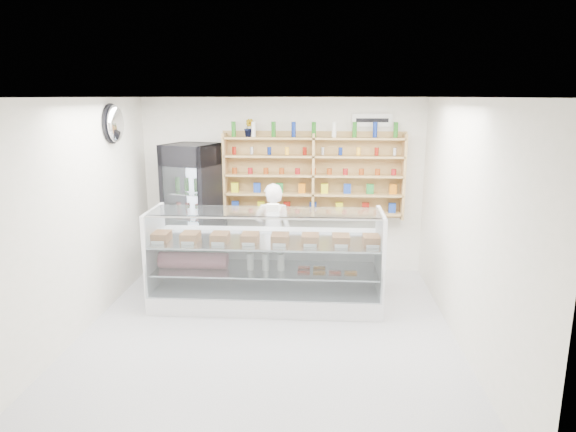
{
  "coord_description": "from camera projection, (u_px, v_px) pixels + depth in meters",
  "views": [
    {
      "loc": [
        0.62,
        -5.67,
        2.81
      ],
      "look_at": [
        0.19,
        0.9,
        1.27
      ],
      "focal_mm": 32.0,
      "sensor_mm": 36.0,
      "label": 1
    }
  ],
  "objects": [
    {
      "name": "potted_plant",
      "position": [
        249.0,
        128.0,
        7.96
      ],
      "size": [
        0.18,
        0.16,
        0.28
      ],
      "primitive_type": "imported",
      "rotation": [
        0.0,
        0.0,
        -0.22
      ],
      "color": "#1E6626",
      "rests_on": "wall_shelving"
    },
    {
      "name": "shop_worker",
      "position": [
        273.0,
        234.0,
        7.73
      ],
      "size": [
        0.58,
        0.39,
        1.56
      ],
      "primitive_type": "imported",
      "rotation": [
        0.0,
        0.0,
        3.12
      ],
      "color": "white",
      "rests_on": "floor"
    },
    {
      "name": "wall_shelving",
      "position": [
        313.0,
        176.0,
        8.07
      ],
      "size": [
        2.84,
        0.28,
        1.33
      ],
      "color": "tan",
      "rests_on": "back_wall"
    },
    {
      "name": "drinks_cooler",
      "position": [
        195.0,
        211.0,
        8.05
      ],
      "size": [
        0.95,
        0.94,
        2.1
      ],
      "rotation": [
        0.0,
        0.0,
        -0.33
      ],
      "color": "black",
      "rests_on": "floor"
    },
    {
      "name": "room",
      "position": [
        266.0,
        223.0,
        5.87
      ],
      "size": [
        5.0,
        5.0,
        5.0
      ],
      "color": "#B9B9BE",
      "rests_on": "ground"
    },
    {
      "name": "security_mirror",
      "position": [
        115.0,
        124.0,
        6.93
      ],
      "size": [
        0.15,
        0.5,
        0.5
      ],
      "primitive_type": "ellipsoid",
      "color": "silver",
      "rests_on": "left_wall"
    },
    {
      "name": "display_counter",
      "position": [
        266.0,
        280.0,
        7.0
      ],
      "size": [
        3.09,
        0.92,
        1.35
      ],
      "color": "white",
      "rests_on": "floor"
    },
    {
      "name": "wall_sign",
      "position": [
        372.0,
        120.0,
        7.94
      ],
      "size": [
        0.62,
        0.03,
        0.2
      ],
      "primitive_type": "cube",
      "color": "white",
      "rests_on": "back_wall"
    }
  ]
}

